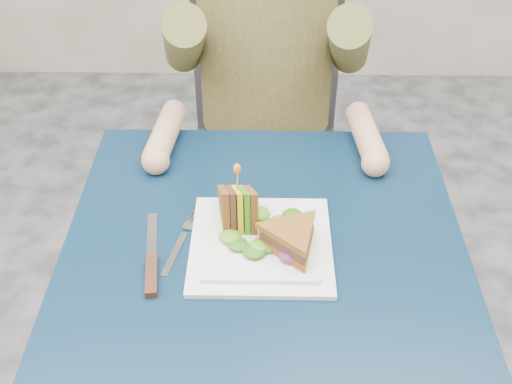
{
  "coord_description": "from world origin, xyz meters",
  "views": [
    {
      "loc": [
        -0.0,
        -0.88,
        1.55
      ],
      "look_at": [
        -0.02,
        0.04,
        0.82
      ],
      "focal_mm": 45.0,
      "sensor_mm": 36.0,
      "label": 1
    }
  ],
  "objects_px": {
    "plate": "(261,243)",
    "sandwich_upright": "(238,209)",
    "fork": "(180,244)",
    "chair": "(266,123)",
    "table": "(264,271)",
    "sandwich_flat": "(292,238)",
    "diner": "(267,17)",
    "knife": "(152,268)"
  },
  "relations": [
    {
      "from": "sandwich_upright",
      "to": "table",
      "type": "bearing_deg",
      "value": -31.11
    },
    {
      "from": "sandwich_flat",
      "to": "table",
      "type": "bearing_deg",
      "value": 140.55
    },
    {
      "from": "table",
      "to": "fork",
      "type": "bearing_deg",
      "value": -175.67
    },
    {
      "from": "chair",
      "to": "knife",
      "type": "bearing_deg",
      "value": -104.38
    },
    {
      "from": "plate",
      "to": "knife",
      "type": "relative_size",
      "value": 1.17
    },
    {
      "from": "table",
      "to": "chair",
      "type": "relative_size",
      "value": 0.81
    },
    {
      "from": "table",
      "to": "sandwich_flat",
      "type": "height_order",
      "value": "sandwich_flat"
    },
    {
      "from": "table",
      "to": "fork",
      "type": "xyz_separation_m",
      "value": [
        -0.16,
        -0.01,
        0.08
      ]
    },
    {
      "from": "table",
      "to": "sandwich_flat",
      "type": "bearing_deg",
      "value": -39.45
    },
    {
      "from": "chair",
      "to": "sandwich_upright",
      "type": "xyz_separation_m",
      "value": [
        -0.05,
        -0.67,
        0.24
      ]
    },
    {
      "from": "chair",
      "to": "plate",
      "type": "xyz_separation_m",
      "value": [
        -0.01,
        -0.72,
        0.2
      ]
    },
    {
      "from": "sandwich_flat",
      "to": "fork",
      "type": "xyz_separation_m",
      "value": [
        -0.21,
        0.03,
        -0.04
      ]
    },
    {
      "from": "knife",
      "to": "diner",
      "type": "bearing_deg",
      "value": 73.33
    },
    {
      "from": "diner",
      "to": "fork",
      "type": "bearing_deg",
      "value": -104.62
    },
    {
      "from": "sandwich_upright",
      "to": "knife",
      "type": "relative_size",
      "value": 0.65
    },
    {
      "from": "table",
      "to": "knife",
      "type": "xyz_separation_m",
      "value": [
        -0.2,
        -0.08,
        0.09
      ]
    },
    {
      "from": "knife",
      "to": "sandwich_flat",
      "type": "bearing_deg",
      "value": 8.67
    },
    {
      "from": "chair",
      "to": "knife",
      "type": "xyz_separation_m",
      "value": [
        -0.2,
        -0.78,
        0.2
      ]
    },
    {
      "from": "chair",
      "to": "sandwich_flat",
      "type": "xyz_separation_m",
      "value": [
        0.05,
        -0.74,
        0.23
      ]
    },
    {
      "from": "plate",
      "to": "table",
      "type": "bearing_deg",
      "value": 66.76
    },
    {
      "from": "fork",
      "to": "chair",
      "type": "bearing_deg",
      "value": 77.59
    },
    {
      "from": "table",
      "to": "fork",
      "type": "distance_m",
      "value": 0.18
    },
    {
      "from": "plate",
      "to": "sandwich_flat",
      "type": "relative_size",
      "value": 1.38
    },
    {
      "from": "plate",
      "to": "sandwich_upright",
      "type": "height_order",
      "value": "sandwich_upright"
    },
    {
      "from": "table",
      "to": "plate",
      "type": "distance_m",
      "value": 0.09
    },
    {
      "from": "plate",
      "to": "sandwich_upright",
      "type": "relative_size",
      "value": 1.8
    },
    {
      "from": "fork",
      "to": "sandwich_upright",
      "type": "bearing_deg",
      "value": 21.32
    },
    {
      "from": "diner",
      "to": "plate",
      "type": "relative_size",
      "value": 2.87
    },
    {
      "from": "sandwich_upright",
      "to": "diner",
      "type": "bearing_deg",
      "value": 84.93
    },
    {
      "from": "table",
      "to": "knife",
      "type": "bearing_deg",
      "value": -158.74
    },
    {
      "from": "chair",
      "to": "knife",
      "type": "distance_m",
      "value": 0.83
    },
    {
      "from": "diner",
      "to": "sandwich_upright",
      "type": "height_order",
      "value": "diner"
    },
    {
      "from": "knife",
      "to": "plate",
      "type": "bearing_deg",
      "value": 17.99
    },
    {
      "from": "diner",
      "to": "knife",
      "type": "height_order",
      "value": "diner"
    },
    {
      "from": "plate",
      "to": "fork",
      "type": "distance_m",
      "value": 0.15
    },
    {
      "from": "chair",
      "to": "sandwich_upright",
      "type": "relative_size",
      "value": 6.44
    },
    {
      "from": "plate",
      "to": "sandwich_upright",
      "type": "xyz_separation_m",
      "value": [
        -0.04,
        0.04,
        0.05
      ]
    },
    {
      "from": "table",
      "to": "sandwich_upright",
      "type": "xyz_separation_m",
      "value": [
        -0.05,
        0.03,
        0.13
      ]
    },
    {
      "from": "diner",
      "to": "sandwich_upright",
      "type": "distance_m",
      "value": 0.58
    },
    {
      "from": "diner",
      "to": "chair",
      "type": "bearing_deg",
      "value": 90.0
    },
    {
      "from": "diner",
      "to": "sandwich_flat",
      "type": "height_order",
      "value": "diner"
    },
    {
      "from": "sandwich_flat",
      "to": "knife",
      "type": "height_order",
      "value": "sandwich_flat"
    }
  ]
}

